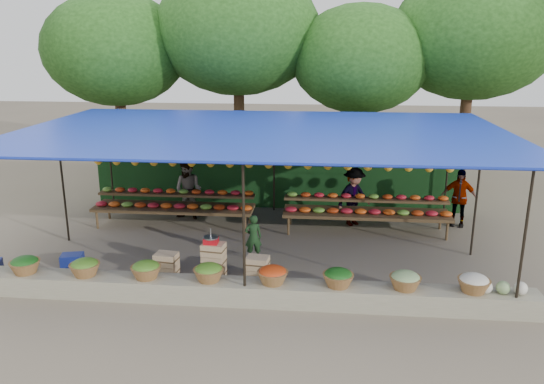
# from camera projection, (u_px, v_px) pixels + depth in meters

# --- Properties ---
(ground) EXTENTS (60.00, 60.00, 0.00)m
(ground) POSITION_uv_depth(u_px,v_px,m) (263.00, 247.00, 12.59)
(ground) COLOR #685C4C
(ground) RESTS_ON ground
(stone_curb) EXTENTS (10.60, 0.55, 0.40)m
(stone_curb) POSITION_uv_depth(u_px,v_px,m) (246.00, 292.00, 9.90)
(stone_curb) COLOR gray
(stone_curb) RESTS_ON ground
(stall_canopy) EXTENTS (10.80, 6.60, 2.82)m
(stall_canopy) POSITION_uv_depth(u_px,v_px,m) (262.00, 135.00, 11.93)
(stall_canopy) COLOR black
(stall_canopy) RESTS_ON ground
(produce_baskets) EXTENTS (8.98, 0.58, 0.34)m
(produce_baskets) POSITION_uv_depth(u_px,v_px,m) (240.00, 274.00, 9.81)
(produce_baskets) COLOR brown
(produce_baskets) RESTS_ON stone_curb
(netting_backdrop) EXTENTS (10.60, 0.06, 2.50)m
(netting_backdrop) POSITION_uv_depth(u_px,v_px,m) (275.00, 166.00, 15.27)
(netting_backdrop) COLOR #174219
(netting_backdrop) RESTS_ON ground
(tree_row) EXTENTS (16.51, 5.50, 7.12)m
(tree_row) POSITION_uv_depth(u_px,v_px,m) (299.00, 42.00, 17.09)
(tree_row) COLOR #3B2415
(tree_row) RESTS_ON ground
(fruit_table_left) EXTENTS (4.21, 0.95, 0.93)m
(fruit_table_left) POSITION_uv_depth(u_px,v_px,m) (175.00, 203.00, 13.95)
(fruit_table_left) COLOR #48311D
(fruit_table_left) RESTS_ON ground
(fruit_table_right) EXTENTS (4.21, 0.95, 0.93)m
(fruit_table_right) POSITION_uv_depth(u_px,v_px,m) (366.00, 209.00, 13.49)
(fruit_table_right) COLOR #48311D
(fruit_table_right) RESTS_ON ground
(crate_counter) EXTENTS (2.39, 0.40, 0.77)m
(crate_counter) POSITION_uv_depth(u_px,v_px,m) (213.00, 264.00, 10.86)
(crate_counter) COLOR tan
(crate_counter) RESTS_ON ground
(weighing_scale) EXTENTS (0.30, 0.30, 0.32)m
(weighing_scale) POSITION_uv_depth(u_px,v_px,m) (211.00, 240.00, 10.71)
(weighing_scale) COLOR red
(weighing_scale) RESTS_ON crate_counter
(vendor_seated) EXTENTS (0.43, 0.34, 1.05)m
(vendor_seated) POSITION_uv_depth(u_px,v_px,m) (253.00, 237.00, 11.76)
(vendor_seated) COLOR #1A3A1A
(vendor_seated) RESTS_ON ground
(customer_left) EXTENTS (0.92, 0.79, 1.63)m
(customer_left) POSITION_uv_depth(u_px,v_px,m) (189.00, 190.00, 14.39)
(customer_left) COLOR slate
(customer_left) RESTS_ON ground
(customer_mid) EXTENTS (1.16, 1.04, 1.56)m
(customer_mid) POSITION_uv_depth(u_px,v_px,m) (354.00, 196.00, 13.94)
(customer_mid) COLOR slate
(customer_mid) RESTS_ON ground
(customer_right) EXTENTS (0.97, 0.60, 1.54)m
(customer_right) POSITION_uv_depth(u_px,v_px,m) (459.00, 198.00, 13.88)
(customer_right) COLOR slate
(customer_right) RESTS_ON ground
(blue_crate_back) EXTENTS (0.52, 0.42, 0.27)m
(blue_crate_back) POSITION_uv_depth(u_px,v_px,m) (72.00, 260.00, 11.50)
(blue_crate_back) COLOR navy
(blue_crate_back) RESTS_ON ground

